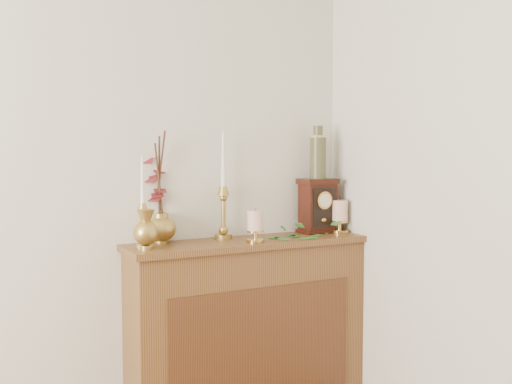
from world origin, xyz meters
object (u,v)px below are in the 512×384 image
bud_vase (146,230)px  mantel_clock (318,206)px  candlestick_left (143,218)px  ginger_jar (156,192)px  ceramic_vase (318,155)px  candlestick_center (223,204)px

bud_vase → mantel_clock: mantel_clock is taller
candlestick_left → ginger_jar: ginger_jar is taller
candlestick_left → bud_vase: bearing=-90.0°
bud_vase → candlestick_left: bearing=90.0°
candlestick_left → ginger_jar: 0.22m
ginger_jar → mantel_clock: size_ratio=1.84×
ginger_jar → ceramic_vase: bearing=-5.9°
bud_vase → mantel_clock: (0.98, 0.11, 0.05)m
candlestick_left → candlestick_center: 0.45m
bud_vase → ceramic_vase: size_ratio=0.64×
candlestick_left → ceramic_vase: bearing=3.9°
candlestick_left → ceramic_vase: size_ratio=1.50×
candlestick_center → mantel_clock: 0.54m
mantel_clock → ceramic_vase: ceramic_vase is taller
ginger_jar → ceramic_vase: (0.87, -0.09, 0.18)m
candlestick_left → bud_vase: candlestick_left is taller
mantel_clock → ginger_jar: bearing=172.2°
candlestick_center → mantel_clock: bearing=-3.5°
ginger_jar → ceramic_vase: ceramic_vase is taller
candlestick_center → bud_vase: bearing=-162.4°
ginger_jar → candlestick_center: bearing=-10.4°
mantel_clock → candlestick_center: bearing=174.9°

